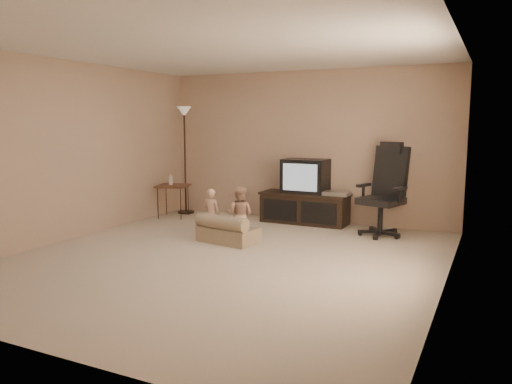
% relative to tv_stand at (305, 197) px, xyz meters
% --- Properties ---
extents(floor, '(5.50, 5.50, 0.00)m').
position_rel_tv_stand_xyz_m(floor, '(-0.10, -2.49, -0.44)').
color(floor, '#B8A992').
rests_on(floor, ground).
extents(room_shell, '(5.50, 5.50, 5.50)m').
position_rel_tv_stand_xyz_m(room_shell, '(-0.10, -2.49, 1.08)').
color(room_shell, silver).
rests_on(room_shell, floor).
extents(tv_stand, '(1.48, 0.56, 1.06)m').
position_rel_tv_stand_xyz_m(tv_stand, '(0.00, 0.00, 0.00)').
color(tv_stand, black).
rests_on(tv_stand, floor).
extents(office_chair, '(0.79, 0.81, 1.37)m').
position_rel_tv_stand_xyz_m(office_chair, '(1.35, -0.35, 0.05)').
color(office_chair, black).
rests_on(office_chair, floor).
extents(side_table, '(0.63, 0.63, 0.77)m').
position_rel_tv_stand_xyz_m(side_table, '(-2.26, -0.52, 0.11)').
color(side_table, brown).
rests_on(side_table, floor).
extents(floor_lamp, '(0.30, 0.30, 1.93)m').
position_rel_tv_stand_xyz_m(floor_lamp, '(-2.29, -0.09, 0.97)').
color(floor_lamp, black).
rests_on(floor_lamp, floor).
extents(child_sofa, '(0.88, 0.59, 0.40)m').
position_rel_tv_stand_xyz_m(child_sofa, '(-0.50, -1.76, -0.28)').
color(child_sofa, tan).
rests_on(child_sofa, floor).
extents(toddler_left, '(0.27, 0.20, 0.73)m').
position_rel_tv_stand_xyz_m(toddler_left, '(-0.78, -1.68, -0.08)').
color(toddler_left, tan).
rests_on(toddler_left, floor).
extents(toddler_right, '(0.39, 0.24, 0.78)m').
position_rel_tv_stand_xyz_m(toddler_right, '(-0.34, -1.66, -0.05)').
color(toddler_right, tan).
rests_on(toddler_right, floor).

